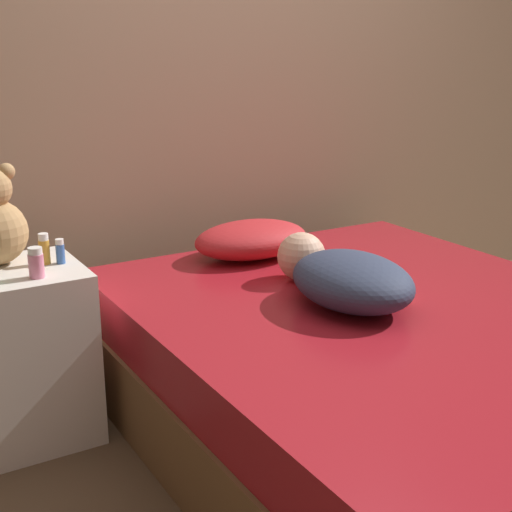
% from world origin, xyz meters
% --- Properties ---
extents(ground_plane, '(12.00, 12.00, 0.00)m').
position_xyz_m(ground_plane, '(0.00, 0.00, 0.00)').
color(ground_plane, brown).
extents(wall_back, '(8.00, 0.06, 2.60)m').
position_xyz_m(wall_back, '(0.00, 1.27, 1.30)').
color(wall_back, tan).
rests_on(wall_back, ground_plane).
extents(bed, '(1.63, 1.99, 0.49)m').
position_xyz_m(bed, '(0.00, 0.00, 0.24)').
color(bed, brown).
rests_on(bed, ground_plane).
extents(nightstand, '(0.46, 0.44, 0.63)m').
position_xyz_m(nightstand, '(-1.11, 0.67, 0.31)').
color(nightstand, silver).
rests_on(nightstand, ground_plane).
extents(pillow, '(0.51, 0.35, 0.15)m').
position_xyz_m(pillow, '(-0.10, 0.77, 0.57)').
color(pillow, red).
rests_on(pillow, bed).
extents(person_lying, '(0.39, 0.67, 0.19)m').
position_xyz_m(person_lying, '(-0.10, 0.13, 0.58)').
color(person_lying, '#2D3851').
rests_on(person_lying, bed).
extents(bottle_blue, '(0.03, 0.03, 0.09)m').
position_xyz_m(bottle_blue, '(-0.94, 0.66, 0.67)').
color(bottle_blue, '#3866B2').
rests_on(bottle_blue, nightstand).
extents(bottle_amber, '(0.04, 0.04, 0.11)m').
position_xyz_m(bottle_amber, '(-0.99, 0.68, 0.68)').
color(bottle_amber, gold).
rests_on(bottle_amber, nightstand).
extents(bottle_pink, '(0.05, 0.05, 0.10)m').
position_xyz_m(bottle_pink, '(-1.05, 0.54, 0.68)').
color(bottle_pink, pink).
rests_on(bottle_pink, nightstand).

